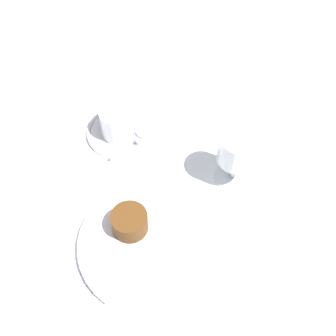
{
  "coord_description": "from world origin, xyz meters",
  "views": [
    {
      "loc": [
        0.23,
        -0.25,
        0.61
      ],
      "look_at": [
        -0.07,
        0.06,
        0.04
      ],
      "focal_mm": 42.0,
      "sensor_mm": 36.0,
      "label": 1
    }
  ],
  "objects_px": {
    "coffee_cup": "(121,120)",
    "fork": "(238,304)",
    "dinner_plate": "(151,241)",
    "wine_glass": "(237,152)",
    "dessert_cake": "(130,222)"
  },
  "relations": [
    {
      "from": "dinner_plate",
      "to": "wine_glass",
      "type": "bearing_deg",
      "value": 86.19
    },
    {
      "from": "dinner_plate",
      "to": "fork",
      "type": "distance_m",
      "value": 0.17
    },
    {
      "from": "coffee_cup",
      "to": "wine_glass",
      "type": "distance_m",
      "value": 0.24
    },
    {
      "from": "fork",
      "to": "wine_glass",
      "type": "bearing_deg",
      "value": 130.08
    },
    {
      "from": "wine_glass",
      "to": "fork",
      "type": "distance_m",
      "value": 0.26
    },
    {
      "from": "coffee_cup",
      "to": "wine_glass",
      "type": "height_order",
      "value": "wine_glass"
    },
    {
      "from": "wine_glass",
      "to": "fork",
      "type": "xyz_separation_m",
      "value": [
        0.16,
        -0.19,
        -0.07
      ]
    },
    {
      "from": "dinner_plate",
      "to": "coffee_cup",
      "type": "bearing_deg",
      "value": 148.04
    },
    {
      "from": "dinner_plate",
      "to": "fork",
      "type": "bearing_deg",
      "value": 6.56
    },
    {
      "from": "dinner_plate",
      "to": "dessert_cake",
      "type": "distance_m",
      "value": 0.05
    },
    {
      "from": "coffee_cup",
      "to": "fork",
      "type": "bearing_deg",
      "value": -16.67
    },
    {
      "from": "coffee_cup",
      "to": "fork",
      "type": "distance_m",
      "value": 0.41
    },
    {
      "from": "fork",
      "to": "coffee_cup",
      "type": "bearing_deg",
      "value": 163.33
    },
    {
      "from": "coffee_cup",
      "to": "dessert_cake",
      "type": "distance_m",
      "value": 0.23
    },
    {
      "from": "dessert_cake",
      "to": "dinner_plate",
      "type": "bearing_deg",
      "value": 10.39
    }
  ]
}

